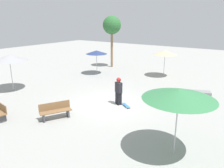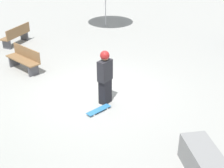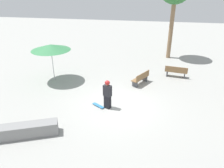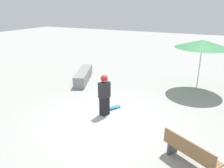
% 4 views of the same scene
% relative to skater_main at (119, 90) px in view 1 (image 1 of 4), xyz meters
% --- Properties ---
extents(ground_plane, '(60.00, 60.00, 0.00)m').
position_rel_skater_main_xyz_m(ground_plane, '(-0.50, -0.34, -0.90)').
color(ground_plane, '#9E9E99').
extents(skater_main, '(0.51, 0.40, 1.67)m').
position_rel_skater_main_xyz_m(skater_main, '(0.00, 0.00, 0.00)').
color(skater_main, black).
rests_on(skater_main, ground_plane).
extents(skateboard, '(0.78, 0.61, 0.07)m').
position_rel_skater_main_xyz_m(skateboard, '(0.55, -0.05, -0.84)').
color(skateboard, teal).
rests_on(skateboard, ground_plane).
extents(concrete_ledge, '(2.86, 1.66, 0.62)m').
position_rel_skater_main_xyz_m(concrete_ledge, '(3.16, 3.08, -0.59)').
color(concrete_ledge, gray).
rests_on(concrete_ledge, ground_plane).
extents(bench_near, '(1.16, 1.61, 0.85)m').
position_rel_skater_main_xyz_m(bench_near, '(-1.63, -3.49, -0.48)').
color(bench_near, '#47474C').
rests_on(bench_near, ground_plane).
extents(shade_umbrella_grey, '(2.51, 2.51, 2.55)m').
position_rel_skater_main_xyz_m(shade_umbrella_grey, '(-7.82, -1.99, 1.45)').
color(shade_umbrella_grey, '#B7B7BC').
rests_on(shade_umbrella_grey, ground_plane).
extents(shade_umbrella_green, '(2.64, 2.64, 2.62)m').
position_rel_skater_main_xyz_m(shade_umbrella_green, '(4.47, -3.03, 1.51)').
color(shade_umbrella_green, '#B7B7BC').
rests_on(shade_umbrella_green, ground_plane).
extents(shade_umbrella_tan, '(2.07, 2.07, 2.33)m').
position_rel_skater_main_xyz_m(shade_umbrella_tan, '(-0.27, 7.96, 1.24)').
color(shade_umbrella_tan, '#B7B7BC').
rests_on(shade_umbrella_tan, ground_plane).
extents(shade_umbrella_navy, '(1.95, 1.95, 2.20)m').
position_rel_skater_main_xyz_m(shade_umbrella_navy, '(-5.81, 5.29, 1.13)').
color(shade_umbrella_navy, '#B7B7BC').
rests_on(shade_umbrella_navy, ground_plane).
extents(palm_tree_center_right, '(1.87, 1.87, 5.29)m').
position_rel_skater_main_xyz_m(palm_tree_center_right, '(-6.41, 8.67, 3.37)').
color(palm_tree_center_right, '#896B4C').
rests_on(palm_tree_center_right, ground_plane).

